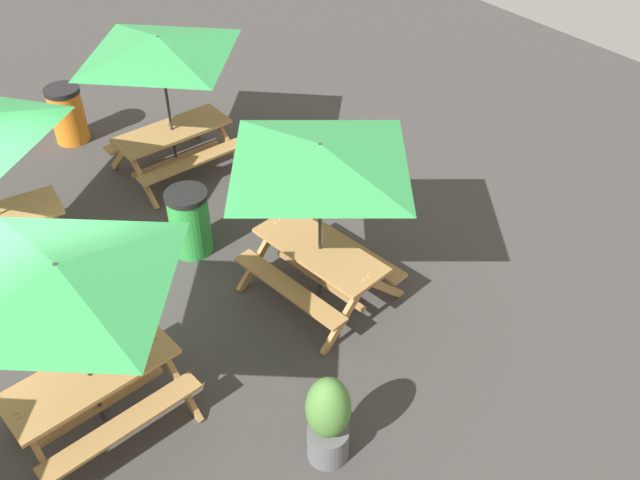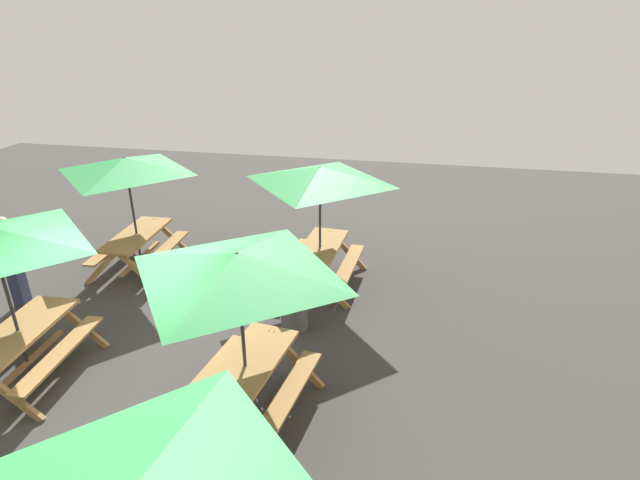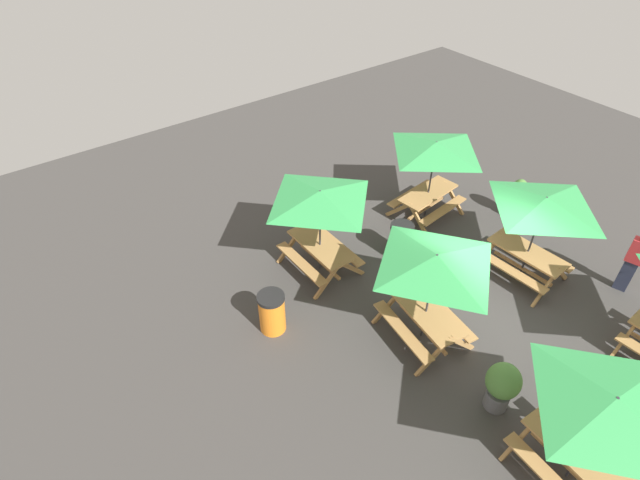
# 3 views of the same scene
# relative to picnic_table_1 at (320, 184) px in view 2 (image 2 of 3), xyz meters

# --- Properties ---
(ground_plane) EXTENTS (25.21, 25.21, 0.00)m
(ground_plane) POSITION_rel_picnic_table_1_xyz_m (-3.43, 1.76, -1.99)
(ground_plane) COLOR #3D3A38
(ground_plane) RESTS_ON ground
(picnic_table_1) EXTENTS (2.14, 2.14, 2.34)m
(picnic_table_1) POSITION_rel_picnic_table_1_xyz_m (0.00, 0.00, 0.00)
(picnic_table_1) COLOR #A87A44
(picnic_table_1) RESTS_ON ground
(picnic_table_4) EXTENTS (2.09, 2.09, 2.34)m
(picnic_table_4) POSITION_rel_picnic_table_1_xyz_m (-0.10, 3.69, 0.00)
(picnic_table_4) COLOR #A87A44
(picnic_table_4) RESTS_ON ground
(picnic_table_5) EXTENTS (2.26, 2.26, 2.34)m
(picnic_table_5) POSITION_rel_picnic_table_1_xyz_m (-3.60, 0.22, 0.00)
(picnic_table_5) COLOR #A87A44
(picnic_table_5) RESTS_ON ground
(potted_plant_1) EXTENTS (0.63, 0.63, 1.12)m
(potted_plant_1) POSITION_rel_picnic_table_1_xyz_m (-1.58, 0.11, -1.35)
(potted_plant_1) COLOR #59595B
(potted_plant_1) RESTS_ON ground
(person_standing) EXTENTS (0.41, 0.31, 1.67)m
(person_standing) POSITION_rel_picnic_table_1_xyz_m (-1.82, 5.02, -1.10)
(person_standing) COLOR #2D334C
(person_standing) RESTS_ON ground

